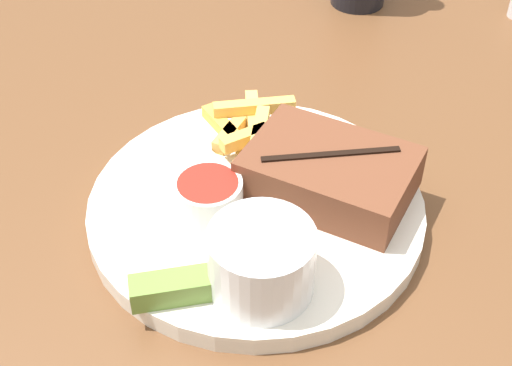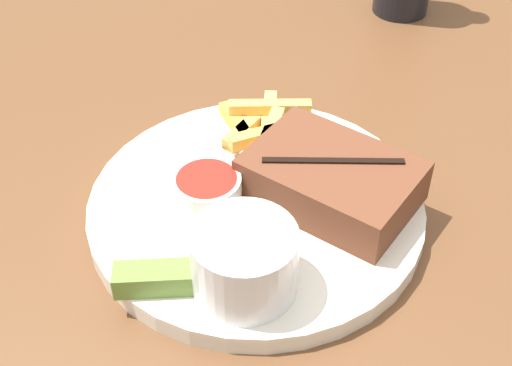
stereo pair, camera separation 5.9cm
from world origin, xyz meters
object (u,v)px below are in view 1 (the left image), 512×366
dinner_plate (256,208)px  coleslaw_cup (262,258)px  steak_portion (329,173)px  dipping_sauce_cup (208,195)px  pickle_spear (178,287)px  fork_utensil (206,154)px

dinner_plate → coleslaw_cup: coleslaw_cup is taller
dinner_plate → coleslaw_cup: bearing=-53.2°
steak_portion → dipping_sauce_cup: bearing=-132.1°
coleslaw_cup → dipping_sauce_cup: 0.09m
dipping_sauce_cup → pickle_spear: size_ratio=0.87×
dipping_sauce_cup → fork_utensil: 0.07m
pickle_spear → fork_utensil: 0.16m
dinner_plate → dipping_sauce_cup: (-0.03, -0.03, 0.03)m
dinner_plate → coleslaw_cup: 0.10m
steak_portion → fork_utensil: (-0.12, -0.02, -0.02)m
dinner_plate → fork_utensil: size_ratio=2.19×
dipping_sauce_cup → pickle_spear: bearing=-66.9°
coleslaw_cup → pickle_spear: bearing=-136.5°
dipping_sauce_cup → fork_utensil: (-0.05, 0.06, -0.02)m
coleslaw_cup → steak_portion: bearing=95.7°
dinner_plate → fork_utensil: bearing=161.6°
dinner_plate → pickle_spear: pickle_spear is taller
steak_portion → fork_utensil: bearing=-169.3°
dinner_plate → coleslaw_cup: size_ratio=3.61×
fork_utensil → steak_portion: bearing=29.1°
steak_portion → dipping_sauce_cup: (-0.07, -0.08, -0.00)m
dinner_plate → coleslaw_cup: (0.06, -0.08, 0.04)m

